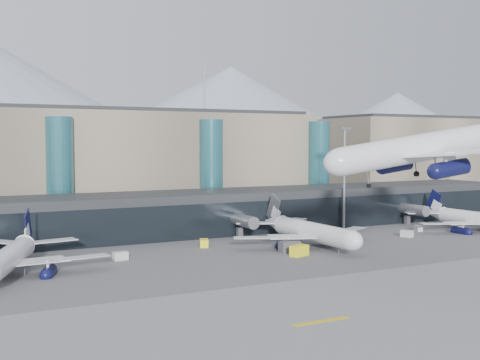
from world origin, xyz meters
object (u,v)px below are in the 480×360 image
Objects in this scene: jet_parked_right at (468,214)px; veh_d at (418,228)px; hero_jet at (437,139)px; jet_parked_left at (13,248)px; veh_c at (289,247)px; jet_parked_mid at (304,225)px; veh_h at (299,251)px; veh_a at (120,256)px; veh_b at (204,243)px; veh_g at (407,234)px; lightmast_mid at (344,172)px.

jet_parked_right reaches higher than veh_d.
veh_d is (34.18, 39.98, -21.74)m from hero_jet.
jet_parked_left is 8.43× the size of veh_c.
jet_parked_mid is 9.45× the size of veh_h.
jet_parked_mid reaches higher than veh_a.
veh_d is at bearing 13.48° from veh_c.
veh_a is 75.59m from veh_d.
jet_parked_mid is 21.53m from veh_b.
veh_d is (43.28, 10.03, -0.42)m from veh_c.
veh_b reaches higher than veh_g.
veh_h is (-29.61, -25.76, -13.38)m from lightmast_mid.
hero_jet is 1.15× the size of jet_parked_left.
veh_a is at bearing 146.61° from hero_jet.
hero_jet is 59.70m from veh_a.
veh_a is 0.69× the size of veh_c.
lightmast_mid is 9.13× the size of veh_b.
jet_parked_right is at bearing 71.27° from veh_g.
veh_a is 1.02× the size of veh_g.
jet_parked_mid is at bearing 87.63° from jet_parked_right.
jet_parked_right is 68.97m from veh_b.
veh_g is (4.97, -17.45, -13.64)m from lightmast_mid.
veh_a is 33.89m from veh_h.
veh_b is at bearing 11.00° from veh_a.
jet_parked_right is at bearing -91.54° from veh_d.
veh_d is (-12.44, 4.21, -3.30)m from jet_parked_right.
lightmast_mid is 9.60× the size of veh_g.
lightmast_mid is 55.82m from hero_jet.
veh_b is 18.34m from veh_c.
jet_parked_right is at bearing 46.08° from hero_jet.
jet_parked_right is at bearing -30.60° from lightmast_mid.
hero_jet is at bearing -47.83° from veh_a.
veh_g is (27.01, -1.89, -3.53)m from jet_parked_mid.
hero_jet is at bearing -111.37° from lightmast_mid.
jet_parked_mid is 9.85m from veh_c.
jet_parked_right reaches higher than veh_b.
lightmast_mid reaches higher than veh_h.
veh_b is 56.15m from veh_d.
hero_jet reaches higher than jet_parked_mid.
veh_d is at bearing -39.20° from lightmast_mid.
veh_a is at bearing -116.23° from veh_g.
veh_h is at bearing -25.74° from veh_a.
veh_a is (-41.36, 37.21, -21.67)m from hero_jet.
jet_parked_mid is 36.50m from veh_d.
veh_d is 0.90× the size of veh_g.
lightmast_mid reaches higher than jet_parked_right.
lightmast_mid is at bearing -59.09° from jet_parked_left.
hero_jet is 1.09× the size of jet_parked_mid.
veh_c is at bearing -106.74° from veh_g.
jet_parked_left is 11.95× the size of veh_b.
veh_g is at bearing 62.14° from hero_jet.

